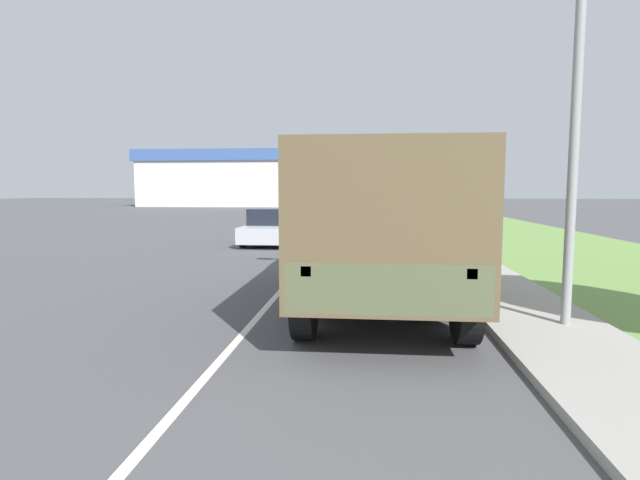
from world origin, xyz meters
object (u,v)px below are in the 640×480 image
object	(u,v)px
car_nearest_ahead	(271,228)
car_second_ahead	(365,215)
car_third_ahead	(369,210)
lamp_post	(566,11)
military_truck	(381,218)

from	to	relation	value
car_nearest_ahead	car_second_ahead	size ratio (longest dim) A/B	0.96
car_third_ahead	lamp_post	size ratio (longest dim) A/B	0.64
car_nearest_ahead	car_third_ahead	xyz separation A→B (m)	(3.85, 18.52, 0.01)
car_nearest_ahead	car_third_ahead	bearing A→B (deg)	78.27
car_second_ahead	lamp_post	distance (m)	20.66
military_truck	lamp_post	bearing A→B (deg)	-29.06
car_second_ahead	lamp_post	xyz separation A→B (m)	(2.90, -20.09, 3.87)
car_second_ahead	lamp_post	world-z (taller)	lamp_post
lamp_post	car_nearest_ahead	bearing A→B (deg)	119.22
car_second_ahead	car_third_ahead	bearing A→B (deg)	88.74
car_nearest_ahead	lamp_post	distance (m)	13.94
military_truck	car_third_ahead	bearing A→B (deg)	90.33
car_nearest_ahead	lamp_post	world-z (taller)	lamp_post
car_third_ahead	military_truck	bearing A→B (deg)	-89.67
car_nearest_ahead	car_third_ahead	size ratio (longest dim) A/B	0.86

